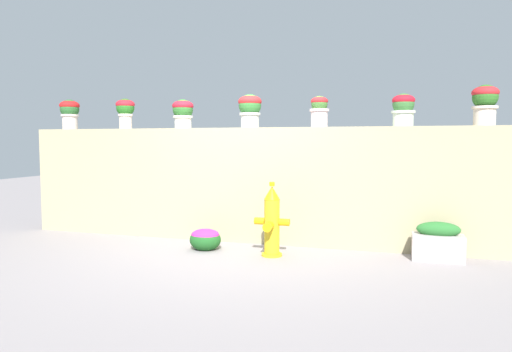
# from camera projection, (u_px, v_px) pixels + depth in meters

# --- Properties ---
(ground_plane) EXTENTS (24.00, 24.00, 0.00)m
(ground_plane) POSITION_uv_depth(u_px,v_px,m) (227.00, 256.00, 5.63)
(ground_plane) COLOR gray
(stone_wall) EXTENTS (6.76, 0.37, 1.58)m
(stone_wall) POSITION_uv_depth(u_px,v_px,m) (249.00, 185.00, 6.45)
(stone_wall) COLOR tan
(stone_wall) RESTS_ON ground
(potted_plant_0) EXTENTS (0.30, 0.30, 0.47)m
(potted_plant_0) POSITION_uv_depth(u_px,v_px,m) (70.00, 111.00, 7.26)
(potted_plant_0) COLOR beige
(potted_plant_0) RESTS_ON stone_wall
(potted_plant_1) EXTENTS (0.28, 0.28, 0.45)m
(potted_plant_1) POSITION_uv_depth(u_px,v_px,m) (125.00, 110.00, 6.93)
(potted_plant_1) COLOR beige
(potted_plant_1) RESTS_ON stone_wall
(potted_plant_2) EXTENTS (0.31, 0.31, 0.42)m
(potted_plant_2) POSITION_uv_depth(u_px,v_px,m) (183.00, 111.00, 6.70)
(potted_plant_2) COLOR silver
(potted_plant_2) RESTS_ON stone_wall
(potted_plant_3) EXTENTS (0.33, 0.33, 0.47)m
(potted_plant_3) POSITION_uv_depth(u_px,v_px,m) (250.00, 108.00, 6.40)
(potted_plant_3) COLOR silver
(potted_plant_3) RESTS_ON stone_wall
(potted_plant_4) EXTENTS (0.26, 0.26, 0.41)m
(potted_plant_4) POSITION_uv_depth(u_px,v_px,m) (319.00, 109.00, 6.07)
(potted_plant_4) COLOR silver
(potted_plant_4) RESTS_ON stone_wall
(potted_plant_5) EXTENTS (0.30, 0.30, 0.42)m
(potted_plant_5) POSITION_uv_depth(u_px,v_px,m) (403.00, 108.00, 5.82)
(potted_plant_5) COLOR silver
(potted_plant_5) RESTS_ON stone_wall
(potted_plant_6) EXTENTS (0.31, 0.31, 0.49)m
(potted_plant_6) POSITION_uv_depth(u_px,v_px,m) (485.00, 101.00, 5.52)
(potted_plant_6) COLOR beige
(potted_plant_6) RESTS_ON stone_wall
(fire_hydrant) EXTENTS (0.43, 0.35, 0.90)m
(fire_hydrant) POSITION_uv_depth(u_px,v_px,m) (272.00, 223.00, 5.60)
(fire_hydrant) COLOR gold
(fire_hydrant) RESTS_ON ground
(flower_bush_left) EXTENTS (0.41, 0.37, 0.28)m
(flower_bush_left) POSITION_uv_depth(u_px,v_px,m) (205.00, 238.00, 5.95)
(flower_bush_left) COLOR #1D5620
(flower_bush_left) RESTS_ON ground
(planter_box) EXTENTS (0.58, 0.26, 0.46)m
(planter_box) POSITION_uv_depth(u_px,v_px,m) (438.00, 242.00, 5.39)
(planter_box) COLOR #ABA09E
(planter_box) RESTS_ON ground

